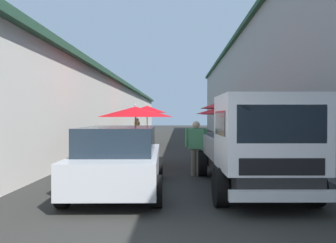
% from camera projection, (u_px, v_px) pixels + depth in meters
% --- Properties ---
extents(ground, '(90.00, 90.00, 0.00)m').
position_uv_depth(ground, '(180.00, 149.00, 16.53)').
color(ground, '#282826').
extents(building_left_whitewash, '(49.80, 7.50, 3.99)m').
position_uv_depth(building_left_whitewash, '(58.00, 111.00, 19.00)').
color(building_left_whitewash, beige).
rests_on(building_left_whitewash, ground).
extents(building_right_concrete, '(49.80, 7.50, 7.10)m').
position_uv_depth(building_right_concrete, '(306.00, 84.00, 18.48)').
color(building_right_concrete, gray).
rests_on(building_right_concrete, ground).
extents(fruit_stall_near_left, '(2.13, 2.13, 2.18)m').
position_uv_depth(fruit_stall_near_left, '(222.00, 120.00, 13.85)').
color(fruit_stall_near_left, '#9E9EA3').
rests_on(fruit_stall_near_left, ground).
extents(fruit_stall_near_right, '(2.53, 2.53, 2.09)m').
position_uv_depth(fruit_stall_near_right, '(137.00, 120.00, 10.58)').
color(fruit_stall_near_right, '#9E9EA3').
rests_on(fruit_stall_near_right, ground).
extents(fruit_stall_mid_lane, '(2.26, 2.26, 2.33)m').
position_uv_depth(fruit_stall_mid_lane, '(220.00, 114.00, 19.40)').
color(fruit_stall_mid_lane, '#9E9EA3').
rests_on(fruit_stall_mid_lane, ground).
extents(fruit_stall_far_left, '(2.20, 2.20, 2.39)m').
position_uv_depth(fruit_stall_far_left, '(147.00, 114.00, 18.51)').
color(fruit_stall_far_left, '#9E9EA3').
rests_on(fruit_stall_far_left, ground).
extents(fruit_stall_far_right, '(2.25, 2.25, 2.41)m').
position_uv_depth(fruit_stall_far_right, '(236.00, 113.00, 10.40)').
color(fruit_stall_far_right, '#9E9EA3').
rests_on(fruit_stall_far_right, ground).
extents(hatchback_car, '(3.99, 2.07, 1.45)m').
position_uv_depth(hatchback_car, '(120.00, 158.00, 7.15)').
color(hatchback_car, '#ADAFB5').
rests_on(hatchback_car, ground).
extents(delivery_truck, '(4.98, 2.11, 2.08)m').
position_uv_depth(delivery_truck, '(257.00, 147.00, 6.62)').
color(delivery_truck, black).
rests_on(delivery_truck, ground).
extents(vendor_by_crates, '(0.22, 0.63, 1.55)m').
position_uv_depth(vendor_by_crates, '(196.00, 144.00, 9.06)').
color(vendor_by_crates, '#665B4C').
rests_on(vendor_by_crates, ground).
extents(vendor_in_shade, '(0.63, 0.29, 1.59)m').
position_uv_depth(vendor_in_shade, '(137.00, 129.00, 19.72)').
color(vendor_in_shade, '#665B4C').
rests_on(vendor_in_shade, ground).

